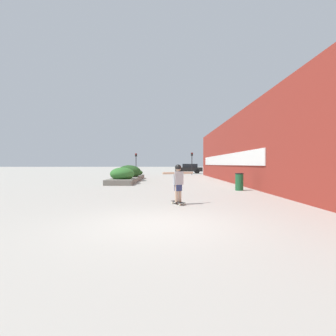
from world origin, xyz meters
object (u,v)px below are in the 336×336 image
object	(u,v)px
skateboard	(178,202)
trash_bin	(239,182)
car_leftmost	(189,168)
skateboarder	(178,179)
car_center_left	(224,169)
traffic_light_right	(192,159)
traffic_light_left	(136,160)

from	to	relation	value
skateboard	trash_bin	size ratio (longest dim) A/B	0.76
skateboard	trash_bin	xyz separation A→B (m)	(3.74, 5.18, 0.42)
skateboard	car_leftmost	size ratio (longest dim) A/B	0.17
skateboarder	car_center_left	xyz separation A→B (m)	(9.38, 34.50, -0.17)
skateboard	skateboarder	distance (m)	0.87
traffic_light_right	traffic_light_left	bearing A→B (deg)	174.67
car_leftmost	traffic_light_right	distance (m)	5.21
skateboard	trash_bin	world-z (taller)	trash_bin
trash_bin	traffic_light_left	bearing A→B (deg)	109.96
skateboard	car_center_left	distance (m)	35.76
car_center_left	skateboarder	bearing A→B (deg)	-15.21
skateboard	traffic_light_left	bearing A→B (deg)	70.59
car_leftmost	car_center_left	world-z (taller)	car_leftmost
trash_bin	car_center_left	world-z (taller)	car_center_left
skateboarder	traffic_light_left	world-z (taller)	traffic_light_left
trash_bin	traffic_light_left	world-z (taller)	traffic_light_left
skateboard	skateboarder	world-z (taller)	skateboarder
car_leftmost	traffic_light_left	world-z (taller)	traffic_light_left
skateboarder	car_leftmost	xyz separation A→B (m)	(3.29, 33.27, -0.12)
skateboarder	traffic_light_right	bearing A→B (deg)	54.32
skateboard	car_center_left	xyz separation A→B (m)	(9.38, 34.50, 0.70)
skateboard	car_leftmost	world-z (taller)	car_leftmost
traffic_light_left	traffic_light_right	xyz separation A→B (m)	(8.21, -0.77, 0.06)
car_leftmost	traffic_light_left	xyz separation A→B (m)	(-8.21, -4.25, 1.32)
skateboard	traffic_light_left	size ratio (longest dim) A/B	0.24
skateboard	traffic_light_right	bearing A→B (deg)	54.32
car_leftmost	skateboarder	bearing A→B (deg)	174.36
trash_bin	traffic_light_right	xyz separation A→B (m)	(-0.45, 23.07, 1.70)
skateboarder	traffic_light_right	size ratio (longest dim) A/B	0.44
skateboarder	car_leftmost	world-z (taller)	car_leftmost
skateboard	car_leftmost	distance (m)	33.44
skateboarder	car_leftmost	distance (m)	33.43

